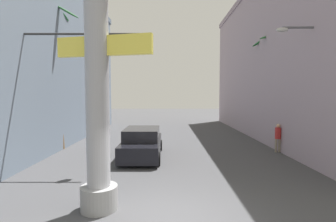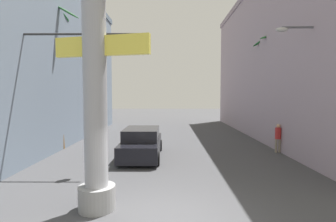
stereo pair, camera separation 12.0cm
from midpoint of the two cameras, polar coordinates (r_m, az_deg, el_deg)
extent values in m
plane|color=#424244|center=(17.08, -0.24, -7.72)|extent=(90.66, 90.66, 0.00)
cube|color=slate|center=(20.25, -32.50, 9.36)|extent=(8.41, 25.04, 11.17)
cube|color=#9E8C99|center=(23.36, 27.33, 9.27)|extent=(8.35, 25.18, 11.64)
cylinder|color=#9E9EA3|center=(7.74, -15.75, 6.82)|extent=(0.67, 0.67, 7.61)
cylinder|color=gray|center=(8.29, -15.32, -17.76)|extent=(1.07, 1.07, 0.70)
cube|color=#F2E04C|center=(7.79, -14.41, 13.57)|extent=(2.81, 0.81, 0.56)
cylinder|color=#59595E|center=(13.83, 30.19, 2.70)|extent=(0.16, 0.16, 6.50)
cylinder|color=#59595E|center=(13.71, 27.04, 15.86)|extent=(1.90, 0.10, 0.10)
ellipsoid|color=beige|center=(13.30, 23.23, 15.92)|extent=(0.56, 0.28, 0.20)
cylinder|color=#333333|center=(13.79, -30.84, 1.94)|extent=(0.14, 0.14, 6.15)
cylinder|color=#333333|center=(12.86, -19.85, 15.51)|extent=(5.71, 0.10, 0.10)
cube|color=black|center=(12.26, -10.70, 14.11)|extent=(0.24, 0.24, 0.70)
sphere|color=red|center=(12.18, -10.83, 15.23)|extent=(0.14, 0.14, 0.14)
sphere|color=yellow|center=(12.14, -10.82, 14.22)|extent=(0.14, 0.14, 0.14)
sphere|color=green|center=(12.10, -10.80, 13.19)|extent=(0.14, 0.14, 0.14)
cylinder|color=black|center=(16.01, -8.72, -7.36)|extent=(0.22, 0.64, 0.64)
cylinder|color=black|center=(15.84, -2.09, -7.44)|extent=(0.22, 0.64, 0.64)
cylinder|color=black|center=(12.79, -10.99, -10.18)|extent=(0.22, 0.64, 0.64)
cylinder|color=black|center=(12.58, -2.62, -10.35)|extent=(0.22, 0.64, 0.64)
cube|color=black|center=(14.22, -6.06, -7.74)|extent=(1.94, 4.77, 0.80)
cube|color=black|center=(14.10, -6.07, -4.95)|extent=(1.78, 2.63, 0.60)
cylinder|color=brown|center=(19.91, 21.83, 4.33)|extent=(0.37, 0.79, 7.40)
ellipsoid|color=#23712D|center=(20.49, 23.41, 14.31)|extent=(1.50, 0.44, 0.53)
ellipsoid|color=#22652D|center=(20.88, 20.90, 14.07)|extent=(0.54, 1.49, 0.63)
ellipsoid|color=#206B2D|center=(20.44, 19.40, 14.21)|extent=(1.28, 1.22, 0.76)
ellipsoid|color=#256B2D|center=(19.54, 20.27, 14.90)|extent=(1.39, 1.19, 0.56)
ellipsoid|color=#29732D|center=(19.70, 23.17, 14.80)|extent=(1.02, 1.48, 0.50)
cylinder|color=brown|center=(17.35, -23.46, 6.22)|extent=(0.76, 0.46, 8.48)
ellipsoid|color=#27632D|center=(17.55, -21.44, 19.50)|extent=(1.42, 0.40, 0.85)
ellipsoid|color=#1F782D|center=(18.45, -22.50, 18.92)|extent=(0.62, 1.53, 0.62)
ellipsoid|color=#22652D|center=(18.49, -24.97, 18.67)|extent=(1.32, 1.22, 0.77)
ellipsoid|color=#266B2D|center=(17.80, -26.54, 19.35)|extent=(1.48, 0.98, 0.68)
ellipsoid|color=#2B5E2D|center=(17.13, -24.72, 20.14)|extent=(0.54, 1.53, 0.60)
cylinder|color=gray|center=(16.63, 22.75, -6.93)|extent=(0.14, 0.14, 0.79)
cylinder|color=gray|center=(16.55, 22.11, -6.96)|extent=(0.14, 0.14, 0.79)
cylinder|color=#B22626|center=(16.48, 22.49, -4.48)|extent=(0.35, 0.35, 0.65)
sphere|color=tan|center=(16.43, 22.52, -2.98)|extent=(0.22, 0.22, 0.22)
camera|label=1|loc=(0.06, -90.28, -0.02)|focal=28.00mm
camera|label=2|loc=(0.06, 89.72, 0.02)|focal=28.00mm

